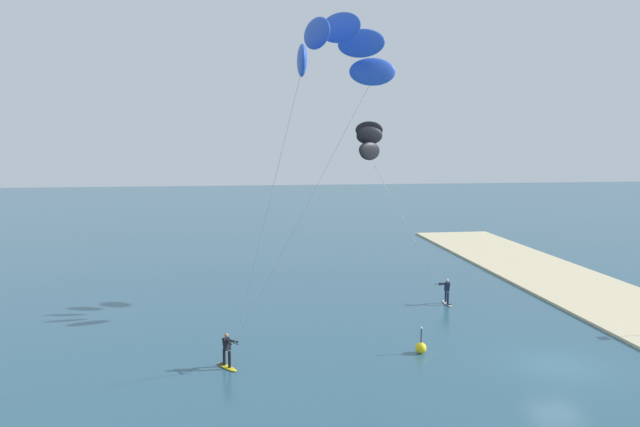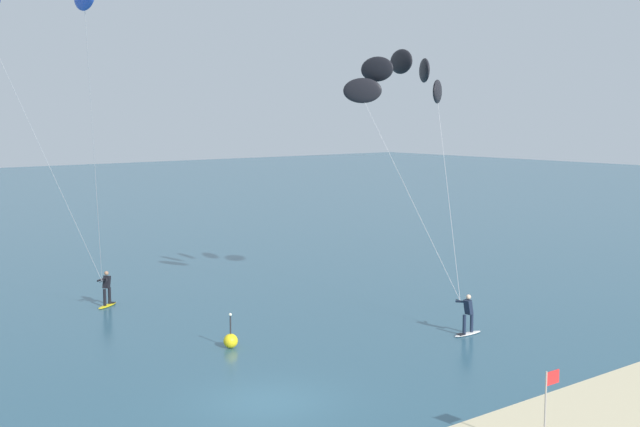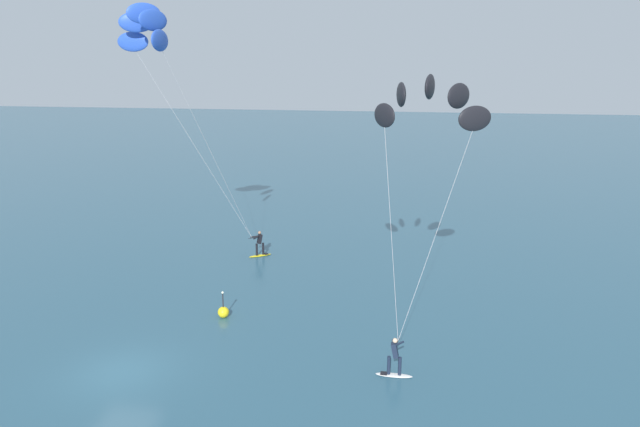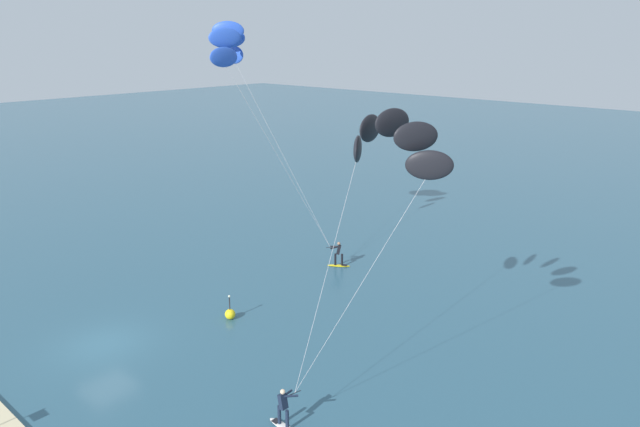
% 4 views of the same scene
% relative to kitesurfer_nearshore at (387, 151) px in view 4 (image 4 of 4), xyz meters
% --- Properties ---
extents(ground_plane, '(240.00, 240.00, 0.00)m').
position_rel_kitesurfer_nearshore_xyz_m(ground_plane, '(-12.06, -6.34, -10.24)').
color(ground_plane, '#2D566B').
extents(kitesurfer_nearshore, '(5.38, 6.49, 11.87)m').
position_rel_kitesurfer_nearshore_xyz_m(kitesurfer_nearshore, '(0.00, 0.00, 0.00)').
color(kitesurfer_nearshore, white).
rests_on(kitesurfer_nearshore, ground).
extents(kitesurfer_mid_water, '(7.97, 7.62, 15.33)m').
position_rel_kitesurfer_nearshore_xyz_m(kitesurfer_mid_water, '(-14.85, 4.88, 3.31)').
color(kitesurfer_mid_water, yellow).
rests_on(kitesurfer_mid_water, ground).
extents(marker_buoy, '(0.56, 0.56, 1.38)m').
position_rel_kitesurfer_nearshore_xyz_m(marker_buoy, '(-9.59, -0.42, -9.94)').
color(marker_buoy, yellow).
rests_on(marker_buoy, ground).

